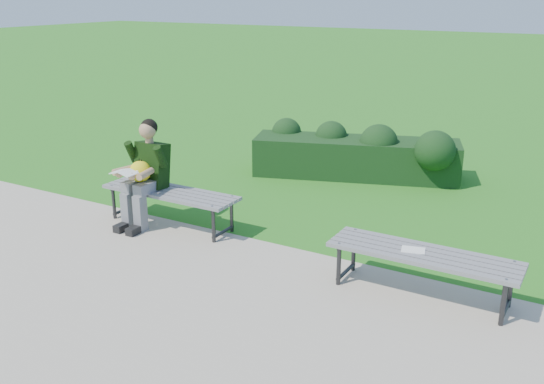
# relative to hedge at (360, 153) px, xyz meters

# --- Properties ---
(ground) EXTENTS (80.00, 80.00, 0.00)m
(ground) POSITION_rel_hedge_xyz_m (0.02, -3.06, -0.38)
(ground) COLOR #356F1C
(ground) RESTS_ON ground
(walkway) EXTENTS (30.00, 3.50, 0.02)m
(walkway) POSITION_rel_hedge_xyz_m (0.02, -4.81, -0.37)
(walkway) COLOR #AFA491
(walkway) RESTS_ON ground
(hedge) EXTENTS (3.28, 1.76, 0.87)m
(hedge) POSITION_rel_hedge_xyz_m (0.00, 0.00, 0.00)
(hedge) COLOR #113810
(hedge) RESTS_ON ground
(bench_left) EXTENTS (1.80, 0.50, 0.46)m
(bench_left) POSITION_rel_hedge_xyz_m (-1.22, -3.19, 0.03)
(bench_left) COLOR slate
(bench_left) RESTS_ON walkway
(bench_right) EXTENTS (1.80, 0.50, 0.46)m
(bench_right) POSITION_rel_hedge_xyz_m (2.04, -3.45, 0.03)
(bench_right) COLOR slate
(bench_right) RESTS_ON walkway
(seated_boy) EXTENTS (0.56, 0.76, 1.31)m
(seated_boy) POSITION_rel_hedge_xyz_m (-1.52, -3.28, 0.33)
(seated_boy) COLOR slate
(seated_boy) RESTS_ON walkway
(paper_sheet) EXTENTS (0.25, 0.21, 0.01)m
(paper_sheet) POSITION_rel_hedge_xyz_m (1.94, -3.45, 0.09)
(paper_sheet) COLOR white
(paper_sheet) RESTS_ON bench_right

